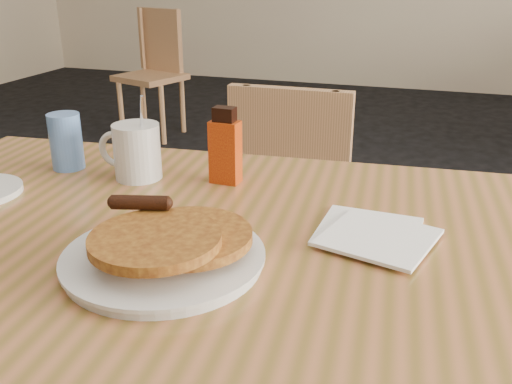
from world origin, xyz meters
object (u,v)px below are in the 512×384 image
pancake_plate (164,249)px  blue_tumbler (66,141)px  coffee_mug (136,150)px  main_table (174,248)px  chair_wall_extra (155,61)px  chair_main_far (280,206)px  syrup_bottle (225,148)px

pancake_plate → blue_tumbler: size_ratio=2.49×
blue_tumbler → coffee_mug: bearing=-2.3°
coffee_mug → blue_tumbler: (-0.17, 0.01, 0.00)m
main_table → blue_tumbler: bearing=150.0°
main_table → coffee_mug: 0.27m
chair_wall_extra → blue_tumbler: (1.20, -2.66, 0.29)m
main_table → blue_tumbler: blue_tumbler is taller
chair_main_far → pancake_plate: size_ratio=2.80×
chair_main_far → blue_tumbler: bearing=-122.0°
pancake_plate → coffee_mug: size_ratio=1.67×
pancake_plate → blue_tumbler: (-0.39, 0.32, 0.03)m
pancake_plate → syrup_bottle: 0.35m
coffee_mug → pancake_plate: bearing=-66.5°
main_table → coffee_mug: size_ratio=7.47×
pancake_plate → chair_main_far: bearing=94.3°
main_table → chair_main_far: (-0.02, 0.72, -0.22)m
coffee_mug → main_table: bearing=-59.6°
syrup_bottle → chair_wall_extra: bearing=122.9°
main_table → pancake_plate: pancake_plate is taller
pancake_plate → syrup_bottle: size_ratio=1.93×
syrup_bottle → blue_tumbler: 0.35m
main_table → chair_wall_extra: bearing=118.3°
chair_main_far → syrup_bottle: bearing=-87.4°
chair_wall_extra → coffee_mug: bearing=-44.2°
pancake_plate → blue_tumbler: blue_tumbler is taller
chair_wall_extra → syrup_bottle: (1.55, -2.63, 0.30)m
chair_wall_extra → coffee_mug: coffee_mug is taller
main_table → syrup_bottle: (0.01, 0.22, 0.11)m
chair_wall_extra → pancake_plate: 3.38m
pancake_plate → chair_wall_extra: bearing=118.0°
chair_wall_extra → blue_tumbler: same height
main_table → syrup_bottle: 0.25m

